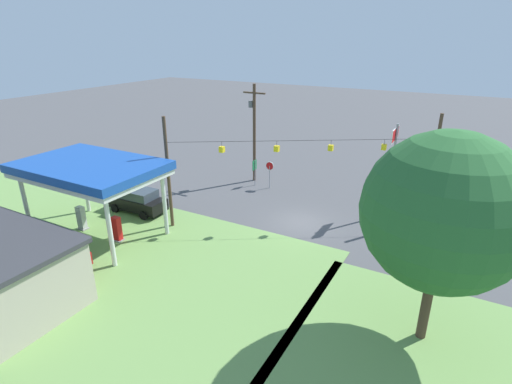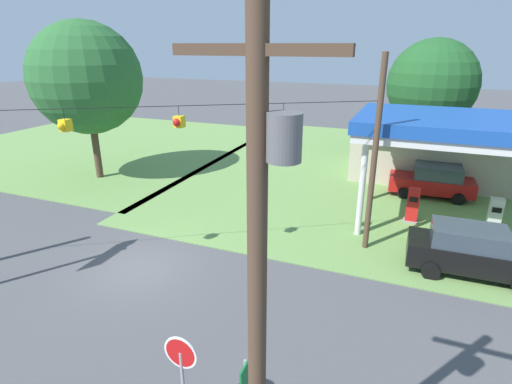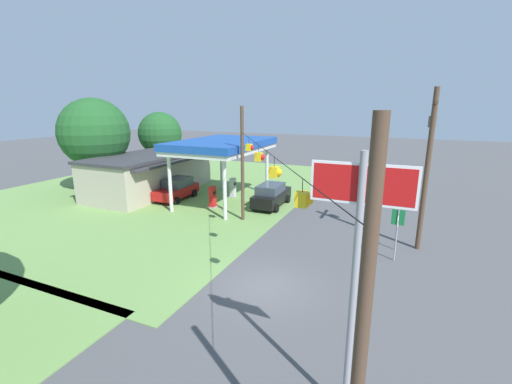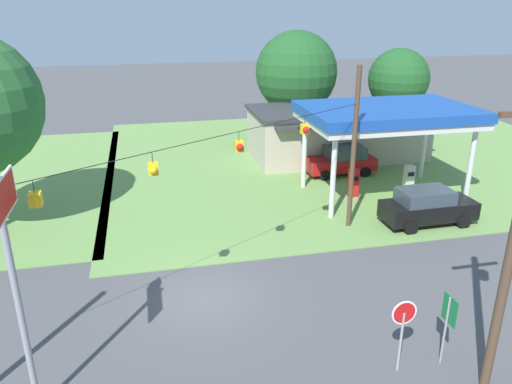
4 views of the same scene
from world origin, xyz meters
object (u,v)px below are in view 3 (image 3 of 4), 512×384
car_at_pumps_front (271,195)px  car_at_pumps_rear (177,189)px  gas_station_store (151,173)px  stop_sign_overhead (358,237)px  gas_station_canopy (222,146)px  route_sign (398,221)px  tree_far_back (160,134)px  tree_behind_station (94,133)px  stop_sign_roadside (397,228)px  utility_pole_main (428,162)px  fuel_pump_near (213,198)px  fuel_pump_far (233,188)px

car_at_pumps_front → car_at_pumps_rear: bearing=97.5°
gas_station_store → stop_sign_overhead: stop_sign_overhead is taller
gas_station_canopy → route_sign: gas_station_canopy is taller
gas_station_store → tree_far_back: size_ratio=1.70×
car_at_pumps_front → tree_behind_station: bearing=95.2°
gas_station_store → gas_station_canopy: bearing=-92.5°
tree_behind_station → tree_far_back: size_ratio=1.19×
gas_station_store → stop_sign_roadside: 22.78m
stop_sign_overhead → utility_pole_main: (12.82, -1.97, -0.02)m
gas_station_canopy → stop_sign_overhead: (-16.73, -13.08, 0.29)m
gas_station_canopy → stop_sign_roadside: (-6.19, -13.89, -2.97)m
fuel_pump_near → route_sign: 14.19m
utility_pole_main → tree_behind_station: bearing=84.8°
stop_sign_roadside → stop_sign_overhead: stop_sign_overhead is taller
fuel_pump_near → tree_far_back: bearing=53.9°
route_sign → gas_station_store: bearing=77.1°
tree_far_back → utility_pole_main: bearing=-112.0°
car_at_pumps_front → stop_sign_overhead: (-17.21, -8.88, 4.10)m
tree_far_back → fuel_pump_near: bearing=-126.1°
stop_sign_roadside → tree_behind_station: tree_behind_station is taller
car_at_pumps_front → tree_behind_station: tree_behind_station is taller
fuel_pump_near → gas_station_canopy: bearing=0.0°
fuel_pump_far → car_at_pumps_rear: size_ratio=0.38×
stop_sign_overhead → tree_behind_station: tree_behind_station is taller
utility_pole_main → gas_station_store: bearing=79.5°
gas_station_canopy → utility_pole_main: (-3.92, -15.06, 0.27)m
stop_sign_roadside → route_sign: 1.54m
fuel_pump_far → tree_behind_station: size_ratio=0.20×
fuel_pump_far → car_at_pumps_front: bearing=-107.0°
route_sign → tree_behind_station: (3.27, 26.61, 3.86)m
gas_station_store → tree_behind_station: 6.32m
car_at_pumps_rear → stop_sign_roadside: 18.90m
stop_sign_roadside → stop_sign_overhead: 11.07m
route_sign → tree_behind_station: bearing=83.0°
gas_station_store → tree_far_back: 8.39m
stop_sign_roadside → utility_pole_main: size_ratio=0.28×
stop_sign_overhead → fuel_pump_near: bearing=41.1°
fuel_pump_far → utility_pole_main: utility_pole_main is taller
stop_sign_overhead → utility_pole_main: 12.97m
gas_station_canopy → fuel_pump_far: 4.32m
gas_station_canopy → tree_behind_station: (-1.38, 12.75, 0.79)m
car_at_pumps_rear → stop_sign_overhead: (-15.94, -17.29, 4.12)m
tree_far_back → car_at_pumps_front: bearing=-112.0°
car_at_pumps_front → stop_sign_overhead: bearing=-153.8°
gas_station_store → tree_behind_station: bearing=109.8°
car_at_pumps_rear → tree_behind_station: 9.72m
car_at_pumps_rear → fuel_pump_far: bearing=119.3°
route_sign → tree_behind_station: 27.09m
stop_sign_overhead → tree_behind_station: bearing=59.3°
stop_sign_roadside → stop_sign_overhead: size_ratio=0.35×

